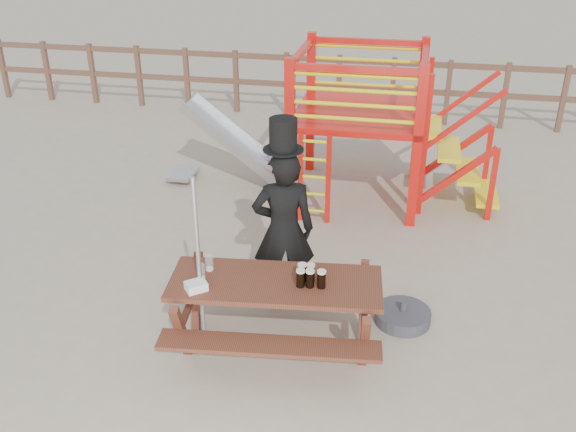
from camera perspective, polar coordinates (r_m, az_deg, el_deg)
The scene contains 10 objects.
ground at distance 6.24m, azimuth 0.54°, elevation -11.67°, with size 60.00×60.00×0.00m, color tan.
back_fence at distance 12.24m, azimuth 6.93°, elevation 11.80°, with size 15.09×0.09×1.20m.
playground_fort at distance 8.87m, azimuth 5.82°, elevation 8.25°, with size 4.71×1.84×2.10m.
picnic_table at distance 5.97m, azimuth -1.11°, elevation -8.03°, with size 2.05×1.52×0.74m.
man_with_hat at distance 6.38m, azimuth -0.40°, elevation -0.93°, with size 0.72×0.57×2.03m.
metal_pole at distance 5.73m, azimuth -7.88°, elevation -4.84°, with size 0.04×0.04×1.80m, color #B2B2B7.
parasol_base at distance 6.64m, azimuth 10.15°, elevation -8.73°, with size 0.56×0.56×0.24m.
paper_bag at distance 5.73m, azimuth -8.17°, elevation -6.19°, with size 0.18×0.14×0.08m, color white.
stout_pints at distance 5.73m, azimuth 1.87°, elevation -5.35°, with size 0.27×0.19×0.17m.
empty_glasses at distance 5.93m, azimuth -7.38°, elevation -4.60°, with size 0.10×0.24×0.15m.
Camera 1 is at (0.91, -4.79, 3.89)m, focal length 40.00 mm.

